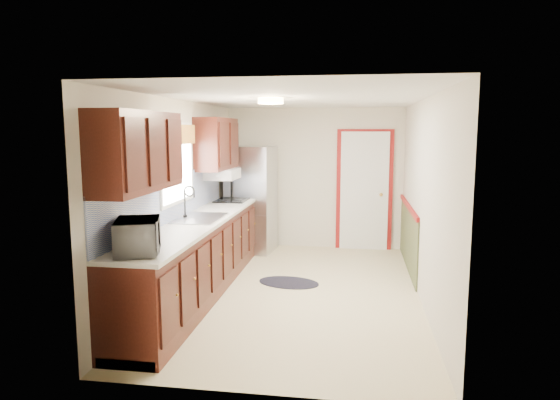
% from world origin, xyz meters
% --- Properties ---
extents(room_shell, '(3.20, 5.20, 2.52)m').
position_xyz_m(room_shell, '(0.00, 0.00, 1.20)').
color(room_shell, beige).
rests_on(room_shell, ground).
extents(kitchen_run, '(0.63, 4.00, 2.20)m').
position_xyz_m(kitchen_run, '(-1.24, -0.29, 0.81)').
color(kitchen_run, '#36120C').
rests_on(kitchen_run, ground).
extents(back_wall_trim, '(1.12, 2.30, 2.08)m').
position_xyz_m(back_wall_trim, '(0.99, 2.21, 0.89)').
color(back_wall_trim, maroon).
rests_on(back_wall_trim, ground).
extents(ceiling_fixture, '(0.30, 0.30, 0.06)m').
position_xyz_m(ceiling_fixture, '(-0.30, -0.20, 2.36)').
color(ceiling_fixture, '#FFD88C').
rests_on(ceiling_fixture, room_shell).
extents(microwave, '(0.47, 0.62, 0.37)m').
position_xyz_m(microwave, '(-1.20, -1.95, 1.12)').
color(microwave, white).
rests_on(microwave, kitchen_run).
extents(refrigerator, '(0.80, 0.77, 1.76)m').
position_xyz_m(refrigerator, '(-1.02, 2.05, 0.88)').
color(refrigerator, '#B7B7BC').
rests_on(refrigerator, ground).
extents(rug, '(0.90, 0.67, 0.01)m').
position_xyz_m(rug, '(-0.15, 0.34, 0.01)').
color(rug, black).
rests_on(rug, ground).
extents(cooktop, '(0.47, 0.56, 0.02)m').
position_xyz_m(cooktop, '(-1.19, 1.40, 0.95)').
color(cooktop, black).
rests_on(cooktop, kitchen_run).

